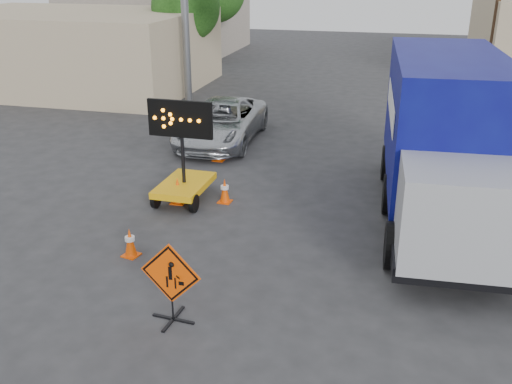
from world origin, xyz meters
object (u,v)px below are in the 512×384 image
at_px(arrow_board, 184,179).
at_px(box_truck, 444,149).
at_px(construction_sign, 171,281).
at_px(pickup_truck, 222,122).

bearing_deg(arrow_board, box_truck, 6.08).
xyz_separation_m(construction_sign, pickup_truck, (-2.66, 11.48, -0.09)).
height_order(construction_sign, pickup_truck, construction_sign).
distance_m(construction_sign, box_truck, 8.19).
distance_m(pickup_truck, box_truck, 9.41).
bearing_deg(arrow_board, construction_sign, -70.03).
bearing_deg(construction_sign, pickup_truck, 107.77).
bearing_deg(pickup_truck, box_truck, -35.34).
height_order(construction_sign, box_truck, box_truck).
xyz_separation_m(arrow_board, box_truck, (7.06, 0.62, 1.27)).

